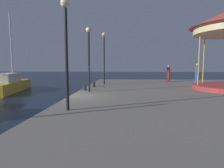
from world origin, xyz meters
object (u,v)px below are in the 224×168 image
at_px(bollard_north, 94,85).
at_px(person_near_carousel, 168,74).
at_px(lamp_post_mid_promenade, 89,48).
at_px(bollard_center, 85,88).
at_px(sailboat_yellow, 9,85).
at_px(lamp_post_far_end, 104,50).
at_px(person_far_corner, 197,74).
at_px(lamp_post_near_edge, 66,35).

height_order(bollard_north, person_near_carousel, person_near_carousel).
bearing_deg(lamp_post_mid_promenade, bollard_center, 122.48).
bearing_deg(bollard_center, person_near_carousel, 44.49).
bearing_deg(sailboat_yellow, lamp_post_far_end, -1.16).
bearing_deg(lamp_post_mid_promenade, lamp_post_far_end, 84.79).
height_order(lamp_post_far_end, bollard_center, lamp_post_far_end).
distance_m(bollard_north, person_near_carousel, 9.01).
height_order(bollard_center, person_far_corner, person_far_corner).
bearing_deg(bollard_north, sailboat_yellow, 164.82).
height_order(bollard_north, person_far_corner, person_far_corner).
xyz_separation_m(lamp_post_near_edge, lamp_post_mid_promenade, (-0.09, 4.88, -0.03)).
xyz_separation_m(sailboat_yellow, lamp_post_mid_promenade, (8.85, -5.07, 2.98)).
relative_size(sailboat_yellow, person_near_carousel, 4.31).
bearing_deg(bollard_center, lamp_post_near_edge, -84.19).
relative_size(lamp_post_mid_promenade, bollard_north, 10.48).
height_order(lamp_post_mid_promenade, person_near_carousel, lamp_post_mid_promenade).
height_order(bollard_center, bollard_north, same).
bearing_deg(lamp_post_mid_promenade, person_near_carousel, 49.15).
relative_size(sailboat_yellow, lamp_post_near_edge, 1.81).
distance_m(lamp_post_far_end, bollard_center, 5.17).
distance_m(bollard_center, person_near_carousel, 10.52).
relative_size(lamp_post_mid_promenade, bollard_center, 10.48).
distance_m(sailboat_yellow, lamp_post_near_edge, 13.71).
bearing_deg(lamp_post_far_end, sailboat_yellow, 178.84).
distance_m(lamp_post_far_end, person_near_carousel, 7.68).
relative_size(lamp_post_far_end, bollard_north, 11.74).
distance_m(lamp_post_mid_promenade, person_near_carousel, 10.91).
distance_m(bollard_north, person_far_corner, 10.42).
relative_size(lamp_post_near_edge, bollard_center, 10.59).
relative_size(sailboat_yellow, lamp_post_mid_promenade, 1.83).
distance_m(bollard_center, bollard_north, 1.98).
bearing_deg(person_far_corner, bollard_center, -149.10).
bearing_deg(lamp_post_near_edge, bollard_north, 91.99).
bearing_deg(lamp_post_mid_promenade, bollard_north, 93.60).
bearing_deg(person_near_carousel, bollard_north, -143.06).
relative_size(lamp_post_near_edge, person_far_corner, 2.18).
bearing_deg(person_near_carousel, lamp_post_far_end, -153.79).
bearing_deg(lamp_post_far_end, bollard_north, -105.84).
bearing_deg(lamp_post_far_end, person_near_carousel, 26.21).
bearing_deg(bollard_center, person_far_corner, 30.90).
bearing_deg(person_far_corner, lamp_post_near_edge, -128.93).
relative_size(bollard_north, person_far_corner, 0.21).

